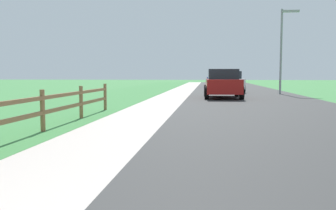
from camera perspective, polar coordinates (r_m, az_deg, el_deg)
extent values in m
plane|color=#3E7F42|center=(25.20, 3.57, 1.77)|extent=(120.00, 120.00, 0.00)
cube|color=#333333|center=(27.26, 11.14, 1.92)|extent=(7.00, 66.00, 0.01)
cube|color=#BDB0A7|center=(27.49, -2.49, 2.03)|extent=(6.00, 66.00, 0.01)
cube|color=#3E7F42|center=(27.76, -5.55, 2.04)|extent=(5.00, 66.00, 0.00)
cylinder|color=brown|center=(8.98, -18.83, -0.84)|extent=(0.11, 0.11, 0.98)
cylinder|color=brown|center=(11.36, -13.30, 0.42)|extent=(0.11, 0.11, 0.98)
cylinder|color=brown|center=(13.82, -9.70, 1.24)|extent=(0.11, 0.11, 0.98)
cube|color=brown|center=(7.84, -22.84, -2.11)|extent=(0.07, 12.93, 0.09)
cube|color=brown|center=(7.81, -22.92, 0.39)|extent=(0.07, 12.93, 0.09)
cube|color=maroon|center=(20.88, 8.46, 2.95)|extent=(1.93, 4.34, 0.76)
cube|color=#1E232B|center=(20.74, 8.50, 4.75)|extent=(1.65, 1.95, 0.55)
cylinder|color=black|center=(19.64, 11.34, 1.84)|extent=(0.24, 0.70, 0.70)
cylinder|color=black|center=(19.52, 6.01, 1.89)|extent=(0.24, 0.70, 0.70)
cylinder|color=black|center=(22.29, 10.58, 2.20)|extent=(0.24, 0.70, 0.70)
cylinder|color=black|center=(22.18, 5.88, 2.24)|extent=(0.24, 0.70, 0.70)
cube|color=white|center=(28.20, 9.29, 3.34)|extent=(2.10, 5.06, 0.71)
cube|color=#1E232B|center=(28.06, 9.34, 4.62)|extent=(1.76, 2.47, 0.55)
cylinder|color=black|center=(26.79, 11.60, 2.58)|extent=(0.25, 0.68, 0.67)
cylinder|color=black|center=(26.60, 7.60, 2.62)|extent=(0.25, 0.68, 0.67)
cylinder|color=black|center=(29.85, 10.79, 2.81)|extent=(0.25, 0.68, 0.67)
cylinder|color=black|center=(29.68, 7.19, 2.84)|extent=(0.25, 0.68, 0.67)
cube|color=navy|center=(38.25, 7.50, 3.76)|extent=(1.94, 4.91, 0.72)
cube|color=#1E232B|center=(38.18, 7.52, 4.71)|extent=(1.67, 2.21, 0.54)
cylinder|color=black|center=(36.76, 8.97, 3.22)|extent=(0.23, 0.70, 0.70)
cylinder|color=black|center=(36.75, 6.05, 3.25)|extent=(0.23, 0.70, 0.70)
cylinder|color=black|center=(39.79, 8.83, 3.34)|extent=(0.23, 0.70, 0.70)
cylinder|color=black|center=(39.78, 6.14, 3.37)|extent=(0.23, 0.70, 0.70)
cube|color=#B7BABF|center=(47.29, 7.50, 3.91)|extent=(1.79, 4.57, 0.68)
cube|color=#1E232B|center=(47.03, 7.51, 4.61)|extent=(1.57, 2.47, 0.49)
cylinder|color=black|center=(45.90, 8.64, 3.51)|extent=(0.22, 0.67, 0.67)
cylinder|color=black|center=(45.87, 6.41, 3.53)|extent=(0.22, 0.67, 0.67)
cylinder|color=black|center=(48.73, 8.52, 3.58)|extent=(0.22, 0.67, 0.67)
cylinder|color=black|center=(48.70, 6.42, 3.60)|extent=(0.22, 0.67, 0.67)
cylinder|color=gray|center=(25.64, 17.08, 7.85)|extent=(0.14, 0.14, 5.58)
cube|color=#999999|center=(26.03, 18.46, 13.61)|extent=(1.10, 0.20, 0.14)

